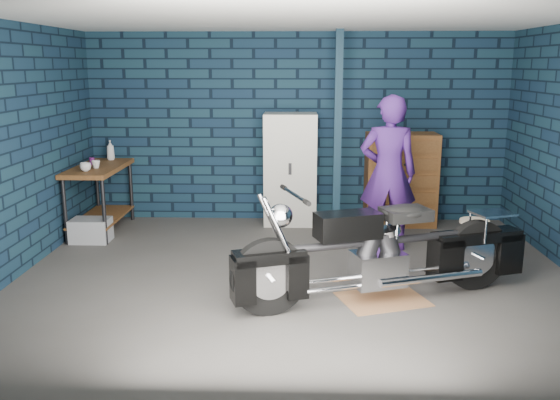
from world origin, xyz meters
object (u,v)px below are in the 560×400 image
Objects in this scene: workbench at (100,199)px; locker at (290,169)px; shop_stool at (473,245)px; person at (388,173)px; storage_bin at (91,230)px; tool_chest at (401,180)px; motorcycle at (385,244)px.

workbench is 0.88× the size of locker.
locker reaches higher than shop_stool.
locker is (-1.21, 1.14, -0.16)m from person.
tool_chest reaches higher than storage_bin.
locker is 2.88m from shop_stool.
person is at bearing -2.16° from storage_bin.
workbench is 0.74× the size of person.
tool_chest is (0.36, 1.14, -0.30)m from person.
workbench is 1.07× the size of tool_chest.
person is 1.67m from locker.
motorcycle reaches higher than workbench.
shop_stool is at bearing -17.44° from workbench.
person is at bearing -107.39° from tool_chest.
tool_chest is at bearing -104.83° from person.
locker is at bearing 136.46° from shop_stool.
storage_bin is 0.37× the size of tool_chest.
workbench is 2.66m from locker.
person reaches higher than workbench.
tool_chest is (4.14, 0.99, 0.50)m from storage_bin.
storage_bin is 4.72m from shop_stool.
locker is at bearing 180.00° from tool_chest.
motorcycle is at bearing -141.39° from shop_stool.
workbench is at bearing -7.03° from person.
workbench is 4.19m from tool_chest.
person is at bearing 62.40° from motorcycle.
motorcycle is 1.63× the size of locker.
locker is 1.21× the size of tool_chest.
motorcycle is 4.41× the size of shop_stool.
motorcycle reaches higher than storage_bin.
shop_stool is at bearing 138.50° from person.
workbench is 0.54× the size of motorcycle.
locker reaches higher than workbench.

